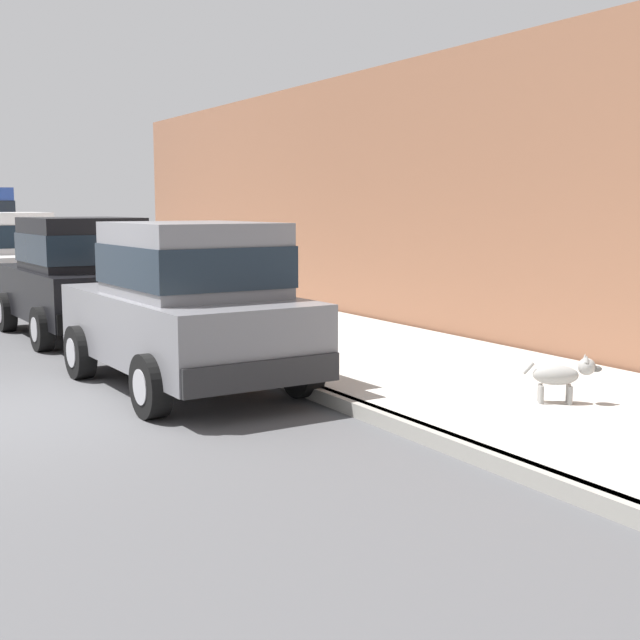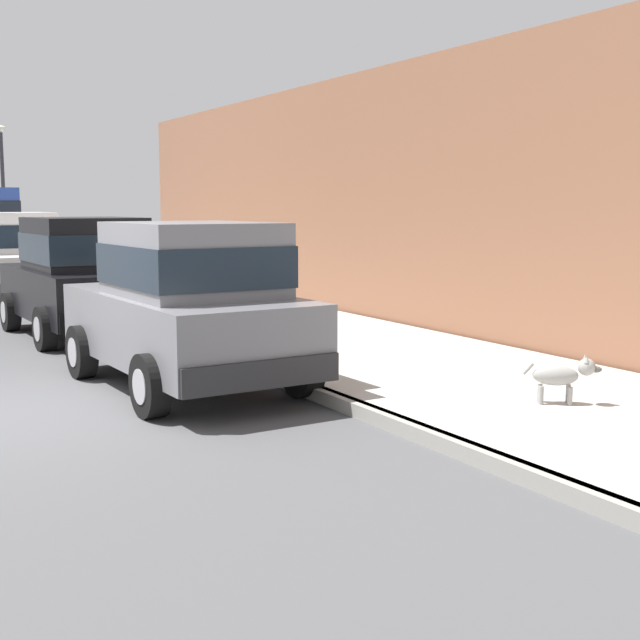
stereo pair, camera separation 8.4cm
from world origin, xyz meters
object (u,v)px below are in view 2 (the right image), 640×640
at_px(car_white_sedan, 11,256).
at_px(car_black_hatchback, 82,275).
at_px(car_grey_hatchback, 188,303).
at_px(dog_grey, 562,375).
at_px(street_lamp, 3,179).

bearing_deg(car_white_sedan, car_black_hatchback, -89.13).
relative_size(car_black_hatchback, car_white_sedan, 0.84).
distance_m(car_grey_hatchback, car_black_hatchback, 4.49).
xyz_separation_m(dog_grey, street_lamp, (-1.34, 22.67, 2.48)).
height_order(dog_grey, street_lamp, street_lamp).
xyz_separation_m(car_black_hatchback, street_lamp, (1.38, 15.12, 1.93)).
bearing_deg(car_grey_hatchback, dog_grey, -48.94).
distance_m(dog_grey, street_lamp, 22.85).
relative_size(dog_grey, street_lamp, 0.14).
height_order(car_black_hatchback, street_lamp, street_lamp).
relative_size(car_grey_hatchback, car_white_sedan, 0.84).
xyz_separation_m(car_grey_hatchback, street_lamp, (1.33, 19.61, 1.93)).
xyz_separation_m(car_grey_hatchback, car_white_sedan, (-0.14, 10.15, 0.01)).
height_order(car_grey_hatchback, car_white_sedan, car_white_sedan).
bearing_deg(car_grey_hatchback, car_white_sedan, 90.77).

